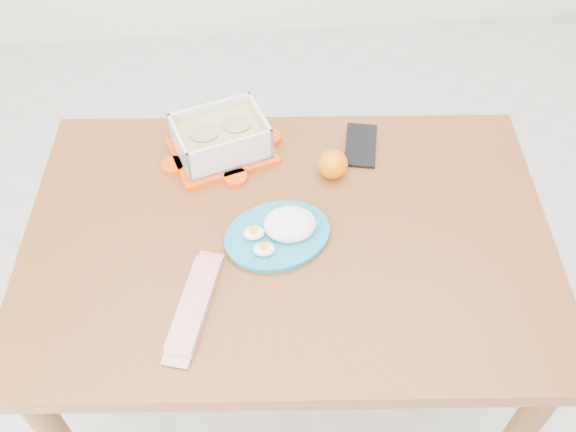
{
  "coord_description": "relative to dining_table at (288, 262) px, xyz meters",
  "views": [
    {
      "loc": [
        -0.23,
        -1.0,
        1.84
      ],
      "look_at": [
        -0.15,
        -0.13,
        0.81
      ],
      "focal_mm": 40.0,
      "sensor_mm": 36.0,
      "label": 1
    }
  ],
  "objects": [
    {
      "name": "candy_bar",
      "position": [
        -0.2,
        -0.17,
        0.12
      ],
      "size": [
        0.11,
        0.23,
        0.02
      ],
      "primitive_type": "cube",
      "rotation": [
        0.0,
        0.0,
        1.29
      ],
      "color": "#B30921",
      "rests_on": "dining_table"
    },
    {
      "name": "dining_table",
      "position": [
        0.0,
        0.0,
        0.0
      ],
      "size": [
        1.2,
        0.85,
        0.75
      ],
      "rotation": [
        0.0,
        0.0,
        -0.08
      ],
      "color": "brown",
      "rests_on": "ground"
    },
    {
      "name": "smartphone",
      "position": [
        0.2,
        0.26,
        0.11
      ],
      "size": [
        0.1,
        0.16,
        0.01
      ],
      "primitive_type": "cube",
      "rotation": [
        0.0,
        0.0,
        -0.21
      ],
      "color": "black",
      "rests_on": "dining_table"
    },
    {
      "name": "food_container",
      "position": [
        -0.13,
        0.26,
        0.15
      ],
      "size": [
        0.28,
        0.24,
        0.1
      ],
      "rotation": [
        0.0,
        0.0,
        0.31
      ],
      "color": "#F44607",
      "rests_on": "dining_table"
    },
    {
      "name": "ground",
      "position": [
        0.15,
        0.13,
        -0.65
      ],
      "size": [
        3.5,
        3.5,
        0.0
      ],
      "primitive_type": "plane",
      "color": "#B7B7B2",
      "rests_on": "ground"
    },
    {
      "name": "orange_fruit",
      "position": [
        0.12,
        0.17,
        0.14
      ],
      "size": [
        0.07,
        0.07,
        0.07
      ],
      "primitive_type": "sphere",
      "color": "orange",
      "rests_on": "dining_table"
    },
    {
      "name": "rice_plate",
      "position": [
        -0.01,
        -0.01,
        0.13
      ],
      "size": [
        0.29,
        0.29,
        0.06
      ],
      "rotation": [
        0.0,
        0.0,
        0.3
      ],
      "color": "teal",
      "rests_on": "dining_table"
    }
  ]
}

